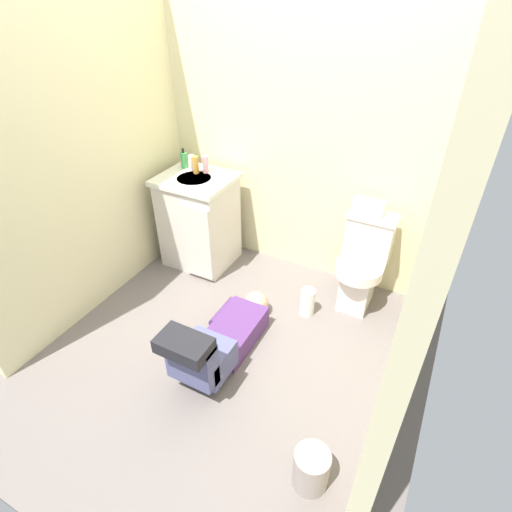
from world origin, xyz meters
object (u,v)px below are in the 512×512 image
(person_plumber, at_px, (220,340))
(trash_can, at_px, (311,469))
(faucet, at_px, (204,165))
(bottle_white, at_px, (192,163))
(vanity_cabinet, at_px, (199,220))
(soap_dispenser, at_px, (184,160))
(bottle_pink, at_px, (206,164))
(paper_towel_roll, at_px, (307,302))
(toilet, at_px, (362,264))
(tissue_box, at_px, (368,207))
(bottle_amber, at_px, (196,165))

(person_plumber, height_order, trash_can, person_plumber)
(faucet, xyz_separation_m, bottle_white, (-0.10, -0.03, 0.01))
(vanity_cabinet, distance_m, trash_can, 2.16)
(soap_dispenser, bearing_deg, vanity_cabinet, -33.10)
(bottle_pink, height_order, trash_can, bottle_pink)
(vanity_cabinet, xyz_separation_m, paper_towel_roll, (1.12, -0.23, -0.31))
(toilet, height_order, bottle_white, bottle_white)
(tissue_box, bearing_deg, paper_towel_roll, -121.88)
(bottle_amber, xyz_separation_m, bottle_pink, (0.07, 0.05, -0.00))
(soap_dispenser, relative_size, paper_towel_roll, 0.74)
(bottle_white, relative_size, paper_towel_roll, 0.57)
(faucet, height_order, bottle_white, bottle_white)
(faucet, relative_size, tissue_box, 0.45)
(toilet, relative_size, vanity_cabinet, 0.91)
(vanity_cabinet, height_order, bottle_pink, bottle_pink)
(toilet, bearing_deg, tissue_box, 116.43)
(bottle_amber, bearing_deg, faucet, 61.76)
(toilet, distance_m, faucet, 1.51)
(vanity_cabinet, bearing_deg, faucet, 91.31)
(soap_dispenser, distance_m, bottle_pink, 0.22)
(person_plumber, xyz_separation_m, soap_dispenser, (-0.96, 1.04, 0.71))
(toilet, distance_m, person_plumber, 1.22)
(vanity_cabinet, xyz_separation_m, bottle_amber, (-0.04, 0.08, 0.47))
(trash_can, bearing_deg, paper_towel_roll, 112.28)
(vanity_cabinet, bearing_deg, paper_towel_roll, -11.53)
(faucet, bearing_deg, person_plumber, -54.28)
(person_plumber, bearing_deg, trash_can, -30.69)
(toilet, bearing_deg, faucet, 177.81)
(tissue_box, relative_size, bottle_amber, 1.54)
(bottle_white, xyz_separation_m, trash_can, (1.71, -1.53, -0.76))
(faucet, height_order, tissue_box, faucet)
(soap_dispenser, bearing_deg, tissue_box, 2.05)
(vanity_cabinet, relative_size, faucet, 8.20)
(soap_dispenser, distance_m, trash_can, 2.49)
(bottle_amber, bearing_deg, toilet, 0.58)
(toilet, bearing_deg, bottle_white, 179.15)
(trash_can, bearing_deg, bottle_white, 138.18)
(person_plumber, relative_size, soap_dispenser, 6.42)
(faucet, distance_m, bottle_amber, 0.08)
(faucet, relative_size, trash_can, 0.41)
(bottle_pink, distance_m, trash_can, 2.34)
(tissue_box, xyz_separation_m, bottle_white, (-1.48, -0.07, 0.08))
(tissue_box, bearing_deg, bottle_amber, -175.74)
(faucet, height_order, soap_dispenser, soap_dispenser)
(trash_can, bearing_deg, bottle_pink, 135.69)
(bottle_white, bearing_deg, soap_dispenser, 172.17)
(tissue_box, relative_size, paper_towel_roll, 0.98)
(faucet, distance_m, person_plumber, 1.48)
(bottle_amber, distance_m, bottle_pink, 0.08)
(toilet, height_order, bottle_pink, bottle_pink)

